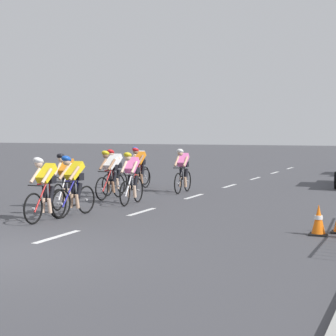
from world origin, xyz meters
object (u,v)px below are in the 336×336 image
cyclist_lead (45,188)px  cyclist_eighth (139,166)px  cyclist_fifth (110,174)px  cyclist_sixth (115,171)px  cyclist_seventh (183,170)px  cyclist_ninth (139,168)px  cyclist_third (66,180)px  traffic_cone_mid (319,220)px  cyclist_fourth (131,177)px  cyclist_second (73,185)px

cyclist_lead → cyclist_eighth: size_ratio=1.00×
cyclist_lead → cyclist_fifth: bearing=99.7°
cyclist_sixth → cyclist_eighth: (-0.64, 3.21, 0.00)m
cyclist_fifth → cyclist_seventh: (1.43, 2.59, 0.00)m
cyclist_seventh → cyclist_ninth: size_ratio=1.00×
cyclist_eighth → cyclist_fifth: bearing=-76.0°
cyclist_third → traffic_cone_mid: 7.27m
cyclist_lead → cyclist_fourth: same height
cyclist_fifth → traffic_cone_mid: bearing=-30.6°
cyclist_seventh → cyclist_ninth: 2.08m
traffic_cone_mid → cyclist_ninth: bearing=135.7°
traffic_cone_mid → cyclist_fifth: bearing=149.4°
traffic_cone_mid → cyclist_third: bearing=166.9°
cyclist_second → traffic_cone_mid: size_ratio=2.68×
cyclist_third → cyclist_seventh: same height
cyclist_sixth → cyclist_fourth: bearing=-52.0°
cyclist_seventh → cyclist_third: bearing=-106.1°
cyclist_second → traffic_cone_mid: 6.12m
cyclist_lead → cyclist_sixth: bearing=102.1°
cyclist_sixth → cyclist_ninth: (-0.08, 2.08, 0.00)m
cyclist_sixth → cyclist_eighth: 3.27m
cyclist_seventh → cyclist_ninth: same height
cyclist_second → cyclist_fifth: (-0.94, 3.70, 0.00)m
cyclist_lead → cyclist_seventh: size_ratio=1.00×
cyclist_lead → cyclist_second: same height
cyclist_seventh → traffic_cone_mid: bearing=-50.3°
cyclist_eighth → cyclist_ninth: 1.26m
cyclist_third → traffic_cone_mid: cyclist_third is taller
cyclist_second → cyclist_sixth: same height
cyclist_lead → cyclist_sixth: same height
cyclist_second → cyclist_eighth: same height
cyclist_seventh → cyclist_second: bearing=-94.4°
cyclist_sixth → cyclist_seventh: same height
cyclist_fifth → cyclist_sixth: 1.25m
cyclist_second → cyclist_ninth: same height
cyclist_ninth → cyclist_sixth: bearing=-87.7°
cyclist_third → cyclist_ninth: (-0.50, 5.75, 0.00)m
cyclist_second → cyclist_seventh: 6.31m
cyclist_sixth → cyclist_ninth: 2.09m
cyclist_sixth → traffic_cone_mid: (7.49, -5.31, -0.48)m
cyclist_third → cyclist_seventh: (1.47, 5.10, 0.00)m
cyclist_fourth → cyclist_ninth: (-1.77, 4.24, 0.00)m
cyclist_sixth → cyclist_lead: bearing=-77.9°
cyclist_second → cyclist_third: size_ratio=1.00×
cyclist_lead → cyclist_fourth: size_ratio=1.00×
cyclist_third → cyclist_fourth: 1.97m
cyclist_third → cyclist_sixth: 3.69m
cyclist_sixth → traffic_cone_mid: bearing=-35.4°
cyclist_sixth → cyclist_ninth: same height
cyclist_eighth → traffic_cone_mid: (8.12, -8.52, -0.48)m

